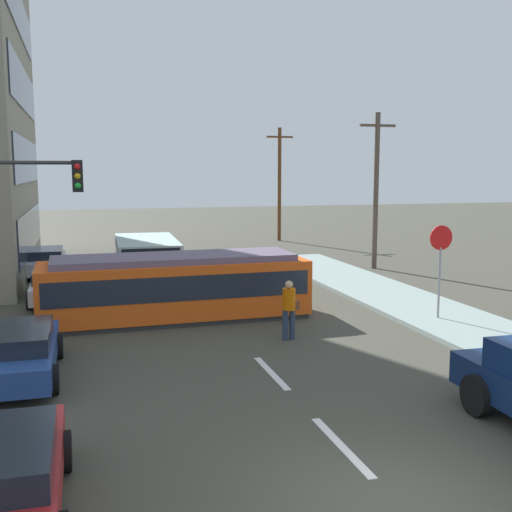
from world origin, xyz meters
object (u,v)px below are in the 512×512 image
Objects in this scene: streetcar_tram at (175,286)px; traffic_light_mast at (28,215)px; city_bus at (147,257)px; utility_pole_far at (279,182)px; pedestrian_crossing at (289,306)px; utility_pole_mid at (376,188)px; stop_sign at (440,252)px; parked_sedan_mid at (13,352)px; parked_sedan_furthest at (44,261)px; parked_sedan_far at (57,283)px.

traffic_light_mast reaches higher than streetcar_tram.
utility_pole_far reaches higher than city_bus.
city_bus is 10.96m from pedestrian_crossing.
utility_pole_mid is (8.08, 10.81, 2.91)m from pedestrian_crossing.
stop_sign is at bearing -95.64° from utility_pole_far.
traffic_light_mast is at bearing -113.13° from city_bus.
traffic_light_mast is at bearing 84.06° from parked_sedan_mid.
streetcar_tram reaches higher than parked_sedan_furthest.
parked_sedan_mid is 0.96× the size of parked_sedan_furthest.
utility_pole_mid is at bearing 32.81° from traffic_light_mast.
stop_sign is (12.18, 1.98, 1.57)m from parked_sedan_mid.
utility_pole_far is (-0.72, 12.46, 0.05)m from utility_pole_mid.
parked_sedan_mid is at bearing -169.14° from pedestrian_crossing.
utility_pole_far is (10.03, 19.97, 2.84)m from streetcar_tram.
utility_pole_far is at bearing 72.45° from pedestrian_crossing.
parked_sedan_furthest is at bearing 133.85° from stop_sign.
pedestrian_crossing is (2.79, -10.60, -0.08)m from city_bus.
utility_pole_far is (14.41, 24.63, 3.28)m from parked_sedan_mid.
streetcar_tram is 1.12× the size of utility_pole_far.
parked_sedan_far is at bearing 85.32° from parked_sedan_mid.
parked_sedan_far is (-6.35, 7.26, -0.32)m from pedestrian_crossing.
streetcar_tram is 10.99m from parked_sedan_furthest.
parked_sedan_mid is at bearing -120.34° from utility_pole_far.
city_bus is at bearing 70.34° from parked_sedan_mid.
pedestrian_crossing is 0.37× the size of parked_sedan_far.
city_bus is at bearing 128.42° from stop_sign.
streetcar_tram is 4.25m from pedestrian_crossing.
stop_sign is (5.12, 0.63, 1.25)m from pedestrian_crossing.
pedestrian_crossing is 0.23× the size of utility_pole_mid.
traffic_light_mast reaches higher than parked_sedan_far.
pedestrian_crossing is 0.58× the size of stop_sign.
traffic_light_mast reaches higher than parked_sedan_furthest.
parked_sedan_mid is at bearing -94.68° from parked_sedan_far.
traffic_light_mast is at bearing 177.11° from stop_sign.
parked_sedan_furthest is at bearing 97.03° from parked_sedan_far.
parked_sedan_far is at bearing -166.18° from utility_pole_mid.
utility_pole_far reaches higher than streetcar_tram.
city_bus is 11.23m from utility_pole_mid.
city_bus is 0.74× the size of utility_pole_far.
stop_sign is at bearing -30.04° from parked_sedan_far.
utility_pole_far reaches higher than parked_sedan_mid.
utility_pole_far is (13.71, 16.01, 3.28)m from parked_sedan_far.
parked_sedan_far is at bearing 85.86° from traffic_light_mast.
utility_pole_mid is (10.86, 0.22, 2.83)m from city_bus.
parked_sedan_mid is at bearing -95.94° from traffic_light_mast.
parked_sedan_furthest is 0.60× the size of utility_pole_far.
streetcar_tram is 8.32m from stop_sign.
streetcar_tram is at bearing -66.23° from parked_sedan_furthest.
streetcar_tram is 1.94× the size of parked_sedan_mid.
parked_sedan_furthest is at bearing 91.49° from traffic_light_mast.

